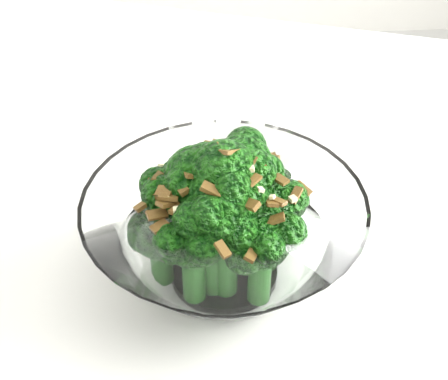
{
  "coord_description": "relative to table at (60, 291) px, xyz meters",
  "views": [
    {
      "loc": [
        0.26,
        -0.4,
        1.12
      ],
      "look_at": [
        0.28,
        -0.06,
        0.83
      ],
      "focal_mm": 55.0,
      "sensor_mm": 36.0,
      "label": 1
    }
  ],
  "objects": [
    {
      "name": "broccoli_dish",
      "position": [
        0.13,
        -0.05,
        0.11
      ],
      "size": [
        0.19,
        0.19,
        0.12
      ],
      "color": "white",
      "rests_on": "table"
    },
    {
      "name": "table",
      "position": [
        0.0,
        0.0,
        0.0
      ],
      "size": [
        1.39,
        1.13,
        0.75
      ],
      "color": "white",
      "rests_on": "ground"
    }
  ]
}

